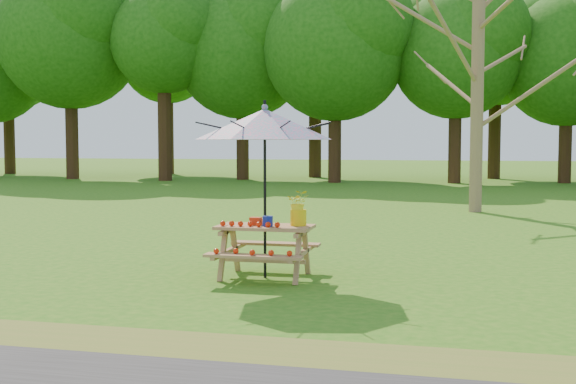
# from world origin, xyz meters

# --- Properties ---
(ground) EXTENTS (120.00, 120.00, 0.00)m
(ground) POSITION_xyz_m (0.00, 0.00, 0.00)
(ground) COLOR #2B6F15
(ground) RESTS_ON ground
(drygrass_strip) EXTENTS (120.00, 1.20, 0.01)m
(drygrass_strip) POSITION_xyz_m (0.00, -2.80, 0.00)
(drygrass_strip) COLOR olive
(drygrass_strip) RESTS_ON ground
(picnic_table) EXTENTS (1.20, 1.32, 0.67)m
(picnic_table) POSITION_xyz_m (0.20, 0.50, 0.33)
(picnic_table) COLOR #A96D4C
(picnic_table) RESTS_ON ground
(patio_umbrella) EXTENTS (2.11, 2.11, 2.25)m
(patio_umbrella) POSITION_xyz_m (0.20, 0.50, 1.95)
(patio_umbrella) COLOR black
(patio_umbrella) RESTS_ON ground
(produce_bins) EXTENTS (0.32, 0.39, 0.13)m
(produce_bins) POSITION_xyz_m (0.18, 0.51, 0.72)
(produce_bins) COLOR red
(produce_bins) RESTS_ON picnic_table
(tomatoes_row) EXTENTS (0.77, 0.13, 0.07)m
(tomatoes_row) POSITION_xyz_m (0.05, 0.32, 0.71)
(tomatoes_row) COLOR red
(tomatoes_row) RESTS_ON picnic_table
(flower_bucket) EXTENTS (0.31, 0.27, 0.45)m
(flower_bucket) POSITION_xyz_m (0.62, 0.58, 0.91)
(flower_bucket) COLOR yellow
(flower_bucket) RESTS_ON picnic_table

